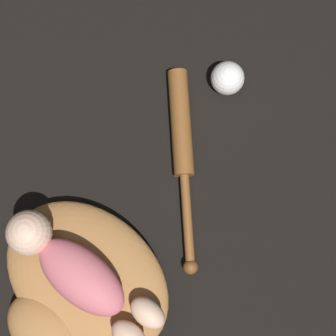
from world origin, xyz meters
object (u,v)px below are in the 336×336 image
(baseball_glove, at_px, (80,286))
(baseball, at_px, (227,78))
(baby_figure, at_px, (75,272))
(baseball_bat, at_px, (182,143))

(baseball_glove, height_order, baseball, baseball_glove)
(baseball_glove, height_order, baby_figure, baby_figure)
(baseball_bat, bearing_deg, baseball, -92.28)
(baseball, bearing_deg, baseball_bat, 87.72)
(baby_figure, distance_m, baseball_bat, 0.36)
(baby_figure, relative_size, baseball_bat, 0.95)
(baseball_glove, bearing_deg, baseball_bat, -91.96)
(baseball_glove, xyz_separation_m, baseball, (-0.02, -0.55, -0.00))
(baby_figure, xyz_separation_m, baseball, (-0.03, -0.53, -0.08))
(baby_figure, distance_m, baseball, 0.54)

